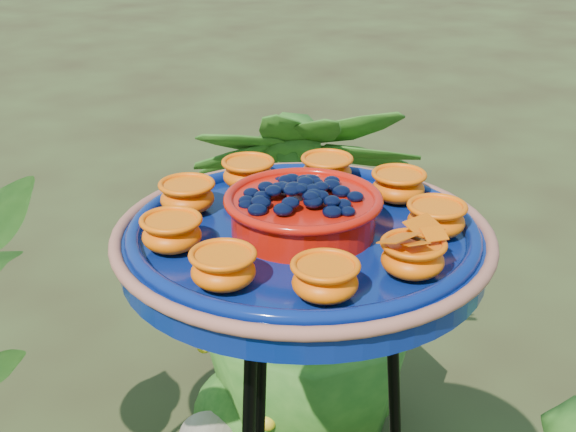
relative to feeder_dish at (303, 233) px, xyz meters
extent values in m
torus|color=black|center=(0.00, 0.00, -0.05)|extent=(0.34, 0.34, 0.02)
cylinder|color=navy|center=(0.00, 0.00, -0.02)|extent=(0.60, 0.60, 0.04)
torus|color=#9B5346|center=(0.00, 0.00, 0.00)|extent=(0.50, 0.50, 0.02)
torus|color=navy|center=(0.00, 0.00, 0.00)|extent=(0.46, 0.46, 0.02)
cylinder|color=#B51106|center=(0.00, 0.00, 0.03)|extent=(0.23, 0.23, 0.05)
torus|color=#B51106|center=(0.00, 0.00, 0.05)|extent=(0.21, 0.21, 0.01)
ellipsoid|color=black|center=(0.00, 0.00, 0.06)|extent=(0.17, 0.17, 0.03)
ellipsoid|color=orange|center=(0.17, -0.02, 0.02)|extent=(0.07, 0.07, 0.04)
cylinder|color=#E76304|center=(0.17, -0.02, 0.04)|extent=(0.07, 0.07, 0.01)
ellipsoid|color=orange|center=(0.14, 0.09, 0.02)|extent=(0.07, 0.07, 0.04)
cylinder|color=#E76304|center=(0.14, 0.09, 0.04)|extent=(0.07, 0.07, 0.01)
ellipsoid|color=orange|center=(0.05, 0.16, 0.02)|extent=(0.07, 0.07, 0.04)
cylinder|color=#E76304|center=(0.05, 0.16, 0.04)|extent=(0.07, 0.07, 0.01)
ellipsoid|color=orange|center=(-0.07, 0.16, 0.02)|extent=(0.07, 0.07, 0.04)
cylinder|color=#E76304|center=(-0.07, 0.16, 0.04)|extent=(0.07, 0.07, 0.01)
ellipsoid|color=orange|center=(-0.15, 0.08, 0.02)|extent=(0.07, 0.07, 0.04)
cylinder|color=#E76304|center=(-0.15, 0.08, 0.04)|extent=(0.07, 0.07, 0.01)
ellipsoid|color=orange|center=(-0.17, -0.04, 0.02)|extent=(0.07, 0.07, 0.04)
cylinder|color=#E76304|center=(-0.17, -0.04, 0.04)|extent=(0.07, 0.07, 0.01)
ellipsoid|color=orange|center=(-0.10, -0.14, 0.02)|extent=(0.07, 0.07, 0.04)
cylinder|color=#E76304|center=(-0.10, -0.14, 0.04)|extent=(0.07, 0.07, 0.01)
ellipsoid|color=orange|center=(0.01, -0.17, 0.02)|extent=(0.07, 0.07, 0.04)
cylinder|color=#E76304|center=(0.01, -0.17, 0.04)|extent=(0.07, 0.07, 0.01)
ellipsoid|color=orange|center=(0.12, -0.13, 0.02)|extent=(0.07, 0.07, 0.04)
cylinder|color=#E76304|center=(0.12, -0.13, 0.04)|extent=(0.07, 0.07, 0.01)
cylinder|color=black|center=(0.01, -0.17, 0.05)|extent=(0.01, 0.03, 0.00)
cube|color=orange|center=(-0.02, -0.17, 0.06)|extent=(0.05, 0.03, 0.01)
cube|color=orange|center=(0.03, -0.17, 0.06)|extent=(0.05, 0.03, 0.01)
imported|color=#215015|center=(0.57, 0.53, -0.50)|extent=(0.76, 0.76, 0.97)
camera|label=1|loc=(-0.68, -0.66, 0.45)|focal=50.00mm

